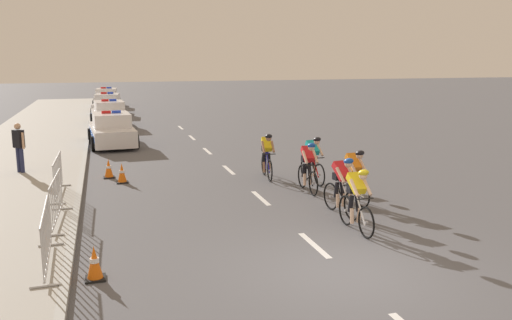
# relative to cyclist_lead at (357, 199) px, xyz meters

# --- Properties ---
(ground_plane) EXTENTS (160.00, 160.00, 0.00)m
(ground_plane) POSITION_rel_cyclist_lead_xyz_m (-1.27, -2.07, -0.79)
(ground_plane) COLOR #56565B
(sidewalk_slab) EXTENTS (5.02, 60.00, 0.12)m
(sidewalk_slab) POSITION_rel_cyclist_lead_xyz_m (-8.69, 11.93, -0.73)
(sidewalk_slab) COLOR #A3A099
(sidewalk_slab) RESTS_ON ground
(kerb_edge) EXTENTS (0.16, 60.00, 0.13)m
(kerb_edge) POSITION_rel_cyclist_lead_xyz_m (-6.26, 11.93, -0.72)
(kerb_edge) COLOR #9E9E99
(kerb_edge) RESTS_ON ground
(lane_markings_centre) EXTENTS (0.14, 25.60, 0.01)m
(lane_markings_centre) POSITION_rel_cyclist_lead_xyz_m (-1.27, 7.42, -0.78)
(lane_markings_centre) COLOR white
(lane_markings_centre) RESTS_ON ground
(cyclist_lead) EXTENTS (0.42, 1.72, 1.56)m
(cyclist_lead) POSITION_rel_cyclist_lead_xyz_m (0.00, 0.00, 0.00)
(cyclist_lead) COLOR black
(cyclist_lead) RESTS_ON ground
(cyclist_second) EXTENTS (0.46, 1.72, 1.56)m
(cyclist_second) POSITION_rel_cyclist_lead_xyz_m (0.24, 1.30, 0.00)
(cyclist_second) COLOR black
(cyclist_second) RESTS_ON ground
(cyclist_third) EXTENTS (0.43, 1.72, 1.56)m
(cyclist_third) POSITION_rel_cyclist_lead_xyz_m (1.04, 2.23, 0.00)
(cyclist_third) COLOR black
(cyclist_third) RESTS_ON ground
(cyclist_fourth) EXTENTS (0.42, 1.72, 1.56)m
(cyclist_fourth) POSITION_rel_cyclist_lead_xyz_m (0.30, 3.74, 0.00)
(cyclist_fourth) COLOR black
(cyclist_fourth) RESTS_ON ground
(cyclist_fifth) EXTENTS (0.44, 1.72, 1.56)m
(cyclist_fifth) POSITION_rel_cyclist_lead_xyz_m (0.86, 4.75, 0.00)
(cyclist_fifth) COLOR black
(cyclist_fifth) RESTS_ON ground
(cyclist_sixth) EXTENTS (0.45, 1.72, 1.56)m
(cyclist_sixth) POSITION_rel_cyclist_lead_xyz_m (-0.34, 5.80, 0.00)
(cyclist_sixth) COLOR black
(cyclist_sixth) RESTS_ON ground
(police_car_nearest) EXTENTS (2.22, 4.51, 1.59)m
(police_car_nearest) POSITION_rel_cyclist_lead_xyz_m (-5.13, 14.17, -0.11)
(police_car_nearest) COLOR white
(police_car_nearest) RESTS_ON ground
(police_car_second) EXTENTS (2.25, 4.52, 1.59)m
(police_car_second) POSITION_rel_cyclist_lead_xyz_m (-5.13, 21.07, -0.11)
(police_car_second) COLOR white
(police_car_second) RESTS_ON ground
(police_car_third) EXTENTS (2.31, 4.55, 1.59)m
(police_car_third) POSITION_rel_cyclist_lead_xyz_m (-5.13, 27.55, -0.11)
(police_car_third) COLOR silver
(police_car_third) RESTS_ON ground
(police_car_furthest) EXTENTS (2.23, 4.51, 1.59)m
(police_car_furthest) POSITION_rel_cyclist_lead_xyz_m (-5.13, 34.01, -0.11)
(police_car_furthest) COLOR white
(police_car_furthest) RESTS_ON ground
(crowd_barrier_front) EXTENTS (0.58, 2.32, 1.07)m
(crowd_barrier_front) POSITION_rel_cyclist_lead_xyz_m (-6.61, -0.45, -0.14)
(crowd_barrier_front) COLOR #B7BABF
(crowd_barrier_front) RESTS_ON sidewalk_slab
(crowd_barrier_middle) EXTENTS (0.57, 2.32, 1.07)m
(crowd_barrier_middle) POSITION_rel_cyclist_lead_xyz_m (-6.64, 2.29, -0.14)
(crowd_barrier_middle) COLOR #B7BABF
(crowd_barrier_middle) RESTS_ON sidewalk_slab
(crowd_barrier_rear) EXTENTS (0.53, 2.32, 1.07)m
(crowd_barrier_rear) POSITION_rel_cyclist_lead_xyz_m (-6.79, 4.95, -0.14)
(crowd_barrier_rear) COLOR #B7BABF
(crowd_barrier_rear) RESTS_ON sidewalk_slab
(traffic_cone_near) EXTENTS (0.36, 0.36, 0.64)m
(traffic_cone_near) POSITION_rel_cyclist_lead_xyz_m (-5.76, -1.13, -0.48)
(traffic_cone_near) COLOR black
(traffic_cone_near) RESTS_ON ground
(traffic_cone_mid) EXTENTS (0.36, 0.36, 0.64)m
(traffic_cone_mid) POSITION_rel_cyclist_lead_xyz_m (-5.00, 6.46, -0.48)
(traffic_cone_mid) COLOR black
(traffic_cone_mid) RESTS_ON ground
(traffic_cone_far) EXTENTS (0.36, 0.36, 0.64)m
(traffic_cone_far) POSITION_rel_cyclist_lead_xyz_m (-5.39, 7.32, -0.48)
(traffic_cone_far) COLOR black
(traffic_cone_far) RESTS_ON ground
(spectator_closest) EXTENTS (0.43, 0.42, 1.68)m
(spectator_closest) POSITION_rel_cyclist_lead_xyz_m (-8.25, 8.49, 0.30)
(spectator_closest) COLOR #23284C
(spectator_closest) RESTS_ON sidewalk_slab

